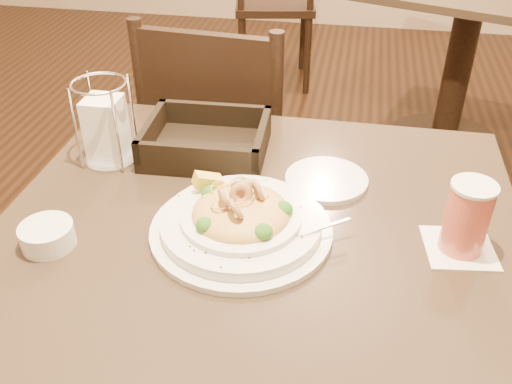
% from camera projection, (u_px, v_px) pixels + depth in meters
% --- Properties ---
extents(main_table, '(0.90, 0.90, 0.77)m').
position_uv_depth(main_table, '(254.00, 337.00, 1.08)').
color(main_table, black).
rests_on(main_table, ground).
extents(background_table, '(1.16, 1.16, 0.77)m').
position_uv_depth(background_table, '(464.00, 37.00, 2.47)').
color(background_table, black).
rests_on(background_table, ground).
extents(dining_chair_near, '(0.46, 0.46, 0.93)m').
position_uv_depth(dining_chair_near, '(226.00, 155.00, 1.69)').
color(dining_chair_near, black).
rests_on(dining_chair_near, ground).
extents(pasta_bowl, '(0.33, 0.31, 0.10)m').
position_uv_depth(pasta_bowl, '(241.00, 219.00, 0.94)').
color(pasta_bowl, white).
rests_on(pasta_bowl, main_table).
extents(drink_glass, '(0.12, 0.12, 0.12)m').
position_uv_depth(drink_glass, '(467.00, 218.00, 0.89)').
color(drink_glass, white).
rests_on(drink_glass, main_table).
extents(bread_basket, '(0.25, 0.21, 0.07)m').
position_uv_depth(bread_basket, '(206.00, 143.00, 1.17)').
color(bread_basket, black).
rests_on(bread_basket, main_table).
extents(napkin_caddy, '(0.11, 0.11, 0.17)m').
position_uv_depth(napkin_caddy, '(106.00, 128.00, 1.12)').
color(napkin_caddy, silver).
rests_on(napkin_caddy, main_table).
extents(side_plate, '(0.17, 0.17, 0.01)m').
position_uv_depth(side_plate, '(326.00, 180.00, 1.09)').
color(side_plate, white).
rests_on(side_plate, main_table).
extents(butter_ramekin, '(0.10, 0.10, 0.04)m').
position_uv_depth(butter_ramekin, '(47.00, 236.00, 0.92)').
color(butter_ramekin, white).
rests_on(butter_ramekin, main_table).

